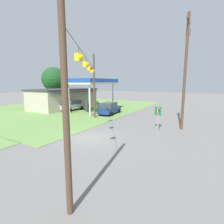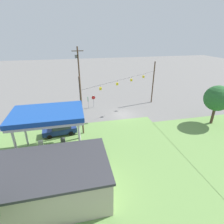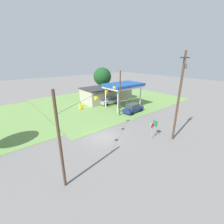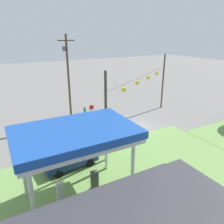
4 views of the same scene
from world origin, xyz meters
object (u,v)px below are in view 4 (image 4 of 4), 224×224
object	(u,v)px
car_at_pumps_front	(72,158)
car_at_pumps_rear	(112,217)
fuel_pump_far	(61,192)
gas_station_canopy	(75,136)
fuel_pump_near	(95,181)
route_sign	(85,112)
stop_sign_roadside	(92,109)
utility_pole_main	(68,75)

from	to	relation	value
car_at_pumps_front	car_at_pumps_rear	distance (m)	7.83
fuel_pump_far	gas_station_canopy	bearing A→B (deg)	179.94
fuel_pump_near	route_sign	world-z (taller)	route_sign
stop_sign_roadside	utility_pole_main	bearing A→B (deg)	141.84
fuel_pump_far	car_at_pumps_rear	bearing A→B (deg)	118.46
route_sign	car_at_pumps_front	bearing A→B (deg)	60.77
car_at_pumps_front	utility_pole_main	size ratio (longest dim) A/B	0.43
car_at_pumps_rear	gas_station_canopy	bearing A→B (deg)	102.36
gas_station_canopy	stop_sign_roadside	distance (m)	15.34
fuel_pump_far	fuel_pump_near	bearing A→B (deg)	180.00
fuel_pump_far	stop_sign_roadside	size ratio (longest dim) A/B	0.67
fuel_pump_far	stop_sign_roadside	xyz separation A→B (m)	(-8.34, -13.27, 1.02)
fuel_pump_near	utility_pole_main	world-z (taller)	utility_pole_main
car_at_pumps_rear	fuel_pump_near	bearing A→B (deg)	82.65
fuel_pump_near	utility_pole_main	bearing A→B (deg)	-101.96
stop_sign_roadside	route_sign	distance (m)	1.21
fuel_pump_far	route_sign	xyz separation A→B (m)	(-7.20, -12.90, 0.92)
stop_sign_roadside	route_sign	xyz separation A→B (m)	(1.15, 0.37, -0.10)
stop_sign_roadside	utility_pole_main	xyz separation A→B (m)	(2.42, -1.90, 4.69)
gas_station_canopy	utility_pole_main	distance (m)	15.91
gas_station_canopy	fuel_pump_near	size ratio (longest dim) A/B	5.04
car_at_pumps_front	car_at_pumps_rear	bearing A→B (deg)	83.96
car_at_pumps_rear	route_sign	size ratio (longest dim) A/B	2.05
gas_station_canopy	fuel_pump_far	bearing A→B (deg)	-0.06
stop_sign_roadside	utility_pole_main	distance (m)	5.60
stop_sign_roadside	car_at_pumps_front	bearing A→B (deg)	-123.42
car_at_pumps_rear	route_sign	xyz separation A→B (m)	(-5.08, -16.80, 0.76)
route_sign	car_at_pumps_rear	bearing A→B (deg)	73.18
gas_station_canopy	route_sign	bearing A→B (deg)	-114.36
fuel_pump_near	utility_pole_main	size ratio (longest dim) A/B	0.14
gas_station_canopy	car_at_pumps_front	bearing A→B (deg)	-101.76
gas_station_canopy	car_at_pumps_front	xyz separation A→B (m)	(-0.82, -3.92, -4.08)
gas_station_canopy	route_sign	world-z (taller)	gas_station_canopy
route_sign	fuel_pump_far	bearing A→B (deg)	60.83
fuel_pump_near	car_at_pumps_front	bearing A→B (deg)	-82.11
route_sign	fuel_pump_near	bearing A→B (deg)	70.84
car_at_pumps_front	stop_sign_roadside	xyz separation A→B (m)	(-6.17, -9.35, 0.85)
gas_station_canopy	stop_sign_roadside	bearing A→B (deg)	-117.77
gas_station_canopy	car_at_pumps_rear	bearing A→B (deg)	101.02
fuel_pump_near	gas_station_canopy	bearing A→B (deg)	0.06
fuel_pump_far	stop_sign_roadside	world-z (taller)	stop_sign_roadside
fuel_pump_far	stop_sign_roadside	bearing A→B (deg)	-122.17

